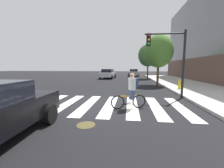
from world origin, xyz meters
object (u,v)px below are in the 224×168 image
Objects in this scene: cyclist at (131,91)px; street_tree_near at (159,51)px; street_tree_mid at (148,55)px; sedan_far at (133,73)px; sedan_mid at (108,74)px; manhole_cover at (86,125)px; traffic_light_near at (170,53)px; fire_hydrant at (180,84)px.

street_tree_near reaches higher than cyclist.
street_tree_mid is at bearing 80.40° from cyclist.
sedan_far is at bearing 109.68° from street_tree_mid.
street_tree_near is (3.02, 9.26, 2.82)m from cyclist.
sedan_mid is 17.79m from cyclist.
manhole_cover is at bearing -102.90° from street_tree_mid.
cyclist is 0.31× the size of street_tree_near.
traffic_light_near reaches higher than sedan_far.
sedan_far is at bearing 98.56° from street_tree_near.
street_tree_mid is (6.78, 0.39, 3.09)m from sedan_mid.
street_tree_near is 8.53m from street_tree_mid.
street_tree_mid is (-0.01, 8.52, 0.27)m from street_tree_near.
sedan_mid is 14.15m from fire_hydrant.
cyclist is 0.40× the size of traffic_light_near.
street_tree_near reaches higher than manhole_cover.
sedan_mid is 10.96m from street_tree_near.
sedan_far is at bearing 88.07° from cyclist.
sedan_far is (2.36, 26.06, 0.79)m from manhole_cover.
manhole_cover is 26.18m from sedan_far.
cyclist is at bearing -77.76° from sedan_mid.
street_tree_near reaches higher than sedan_mid.
sedan_far is 2.68× the size of cyclist.
traffic_light_near is 4.18m from fire_hydrant.
sedan_far is 21.49m from traffic_light_near.
street_tree_mid is (3.01, 17.78, 3.09)m from cyclist.
fire_hydrant reaches higher than manhole_cover.
traffic_light_near reaches higher than sedan_mid.
traffic_light_near is at bearing -85.74° from sedan_far.
cyclist is (3.77, -17.39, -0.00)m from sedan_mid.
traffic_light_near is 15.22m from street_tree_mid.
manhole_cover is 6.79m from traffic_light_near.
sedan_far reaches higher than fire_hydrant.
cyclist is 18.30m from street_tree_mid.
sedan_far is 1.08× the size of traffic_light_near.
street_tree_near is at bearing 71.95° from cyclist.
sedan_mid is (-2.22, 19.51, 0.84)m from manhole_cover.
fire_hydrant is at bearing -56.19° from sedan_mid.
street_tree_mid is at bearing -70.32° from sedan_far.
street_tree_near reaches higher than fire_hydrant.
manhole_cover is at bearing -129.79° from traffic_light_near.
sedan_mid is at bearing 96.50° from manhole_cover.
street_tree_mid reaches higher than sedan_mid.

